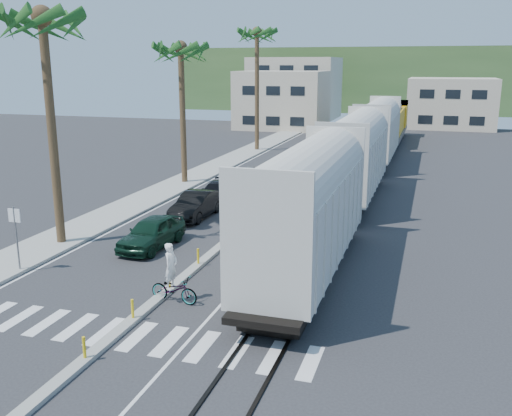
{
  "coord_description": "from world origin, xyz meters",
  "views": [
    {
      "loc": [
        9.8,
        -17.68,
        8.98
      ],
      "look_at": [
        1.63,
        8.63,
        2.0
      ],
      "focal_mm": 40.0,
      "sensor_mm": 36.0,
      "label": 1
    }
  ],
  "objects": [
    {
      "name": "car_second",
      "position": [
        -3.44,
        12.86,
        0.78
      ],
      "size": [
        1.9,
        4.83,
        1.56
      ],
      "primitive_type": "imported",
      "rotation": [
        0.0,
        0.0,
        -0.03
      ],
      "color": "black",
      "rests_on": "ground"
    },
    {
      "name": "crosswalk",
      "position": [
        0.0,
        -2.0,
        0.01
      ],
      "size": [
        14.0,
        2.2,
        0.01
      ],
      "primitive_type": "cube",
      "color": "silver",
      "rests_on": "ground"
    },
    {
      "name": "median",
      "position": [
        0.0,
        19.96,
        0.09
      ],
      "size": [
        0.45,
        60.0,
        0.85
      ],
      "color": "gray",
      "rests_on": "ground"
    },
    {
      "name": "rails",
      "position": [
        5.0,
        28.0,
        0.03
      ],
      "size": [
        1.56,
        100.0,
        0.06
      ],
      "color": "black",
      "rests_on": "ground"
    },
    {
      "name": "car_lead",
      "position": [
        -3.29,
        6.88,
        0.78
      ],
      "size": [
        2.33,
        4.79,
        1.57
      ],
      "primitive_type": "imported",
      "rotation": [
        0.0,
        0.0,
        -0.05
      ],
      "color": "black",
      "rests_on": "ground"
    },
    {
      "name": "cyclist",
      "position": [
        0.66,
        1.02,
        0.76
      ],
      "size": [
        1.17,
        2.17,
        2.38
      ],
      "rotation": [
        0.0,
        0.0,
        1.45
      ],
      "color": "#9EA0A5",
      "rests_on": "ground"
    },
    {
      "name": "street_sign",
      "position": [
        -7.3,
        2.0,
        1.97
      ],
      "size": [
        0.6,
        0.08,
        3.0
      ],
      "color": "slate",
      "rests_on": "ground"
    },
    {
      "name": "car_third",
      "position": [
        -3.82,
        17.26,
        0.64
      ],
      "size": [
        2.18,
        4.54,
        1.27
      ],
      "primitive_type": "imported",
      "rotation": [
        0.0,
        0.0,
        0.05
      ],
      "color": "black",
      "rests_on": "ground"
    },
    {
      "name": "freight_train",
      "position": [
        5.0,
        25.92,
        2.91
      ],
      "size": [
        3.0,
        60.94,
        5.85
      ],
      "color": "beige",
      "rests_on": "ground"
    },
    {
      "name": "hillside",
      "position": [
        0.0,
        100.0,
        6.0
      ],
      "size": [
        80.0,
        20.0,
        12.0
      ],
      "primitive_type": "cube",
      "color": "#385628",
      "rests_on": "ground"
    },
    {
      "name": "car_rear",
      "position": [
        -3.13,
        22.66,
        0.68
      ],
      "size": [
        2.26,
        4.87,
        1.35
      ],
      "primitive_type": "imported",
      "rotation": [
        0.0,
        0.0,
        -0.0
      ],
      "color": "#B1B4B6",
      "rests_on": "ground"
    },
    {
      "name": "palm_trees",
      "position": [
        -8.1,
        22.7,
        10.81
      ],
      "size": [
        3.5,
        37.2,
        13.75
      ],
      "color": "brown",
      "rests_on": "ground"
    },
    {
      "name": "sidewalk",
      "position": [
        -8.5,
        25.0,
        0.07
      ],
      "size": [
        3.0,
        90.0,
        0.15
      ],
      "primitive_type": "cube",
      "color": "gray",
      "rests_on": "ground"
    },
    {
      "name": "buildings",
      "position": [
        -6.41,
        71.66,
        4.36
      ],
      "size": [
        38.0,
        27.0,
        10.0
      ],
      "color": "#B3A38E",
      "rests_on": "ground"
    },
    {
      "name": "ground",
      "position": [
        0.0,
        0.0,
        0.0
      ],
      "size": [
        140.0,
        140.0,
        0.0
      ],
      "primitive_type": "plane",
      "color": "#28282B",
      "rests_on": "ground"
    },
    {
      "name": "lane_markings",
      "position": [
        -2.15,
        25.0,
        0.0
      ],
      "size": [
        9.42,
        90.0,
        0.01
      ],
      "color": "silver",
      "rests_on": "ground"
    }
  ]
}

